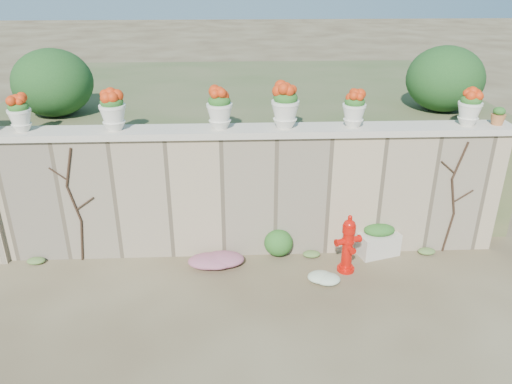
{
  "coord_description": "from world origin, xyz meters",
  "views": [
    {
      "loc": [
        -0.22,
        -5.39,
        4.33
      ],
      "look_at": [
        0.09,
        1.4,
        1.22
      ],
      "focal_mm": 35.0,
      "sensor_mm": 36.0,
      "label": 1
    }
  ],
  "objects_px": {
    "fire_hydrant": "(348,244)",
    "planter_box": "(378,240)",
    "urn_pot_0": "(19,114)",
    "terracotta_pot": "(498,117)"
  },
  "relations": [
    {
      "from": "fire_hydrant",
      "to": "planter_box",
      "type": "height_order",
      "value": "fire_hydrant"
    },
    {
      "from": "urn_pot_0",
      "to": "terracotta_pot",
      "type": "bearing_deg",
      "value": -0.0
    },
    {
      "from": "planter_box",
      "to": "terracotta_pot",
      "type": "xyz_separation_m",
      "value": [
        1.71,
        0.25,
        1.97
      ]
    },
    {
      "from": "urn_pot_0",
      "to": "planter_box",
      "type": "bearing_deg",
      "value": -2.64
    },
    {
      "from": "fire_hydrant",
      "to": "terracotta_pot",
      "type": "xyz_separation_m",
      "value": [
        2.33,
        0.72,
        1.74
      ]
    },
    {
      "from": "fire_hydrant",
      "to": "planter_box",
      "type": "xyz_separation_m",
      "value": [
        0.61,
        0.47,
        -0.23
      ]
    },
    {
      "from": "fire_hydrant",
      "to": "planter_box",
      "type": "relative_size",
      "value": 1.31
    },
    {
      "from": "fire_hydrant",
      "to": "terracotta_pot",
      "type": "bearing_deg",
      "value": -0.63
    },
    {
      "from": "terracotta_pot",
      "to": "planter_box",
      "type": "bearing_deg",
      "value": -171.69
    },
    {
      "from": "planter_box",
      "to": "urn_pot_0",
      "type": "relative_size",
      "value": 1.38
    }
  ]
}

